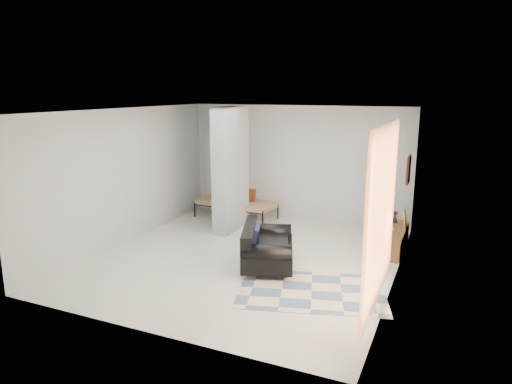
% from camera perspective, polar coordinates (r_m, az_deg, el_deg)
% --- Properties ---
extents(floor, '(6.00, 6.00, 0.00)m').
position_cam_1_polar(floor, '(8.85, -1.37, -8.28)').
color(floor, white).
rests_on(floor, ground).
extents(ceiling, '(6.00, 6.00, 0.00)m').
position_cam_1_polar(ceiling, '(8.27, -1.48, 10.15)').
color(ceiling, white).
rests_on(ceiling, wall_back).
extents(wall_back, '(6.00, 0.00, 6.00)m').
position_cam_1_polar(wall_back, '(11.19, 5.13, 3.56)').
color(wall_back, silver).
rests_on(wall_back, ground).
extents(wall_front, '(6.00, 0.00, 6.00)m').
position_cam_1_polar(wall_front, '(5.96, -13.82, -4.93)').
color(wall_front, silver).
rests_on(wall_front, ground).
extents(wall_left, '(0.00, 6.00, 6.00)m').
position_cam_1_polar(wall_left, '(9.91, -15.98, 1.94)').
color(wall_left, silver).
rests_on(wall_left, ground).
extents(wall_right, '(0.00, 6.00, 6.00)m').
position_cam_1_polar(wall_right, '(7.72, 17.40, -1.13)').
color(wall_right, silver).
rests_on(wall_right, ground).
extents(partition_column, '(0.35, 1.20, 2.80)m').
position_cam_1_polar(partition_column, '(10.33, -3.18, 2.84)').
color(partition_column, '#A7ABAE').
rests_on(partition_column, floor).
extents(hallway_door, '(0.85, 0.06, 2.04)m').
position_cam_1_polar(hallway_door, '(12.04, -4.48, 2.39)').
color(hallway_door, silver).
rests_on(hallway_door, floor).
extents(curtain, '(0.00, 2.55, 2.55)m').
position_cam_1_polar(curtain, '(6.61, 15.57, -2.84)').
color(curtain, orange).
rests_on(curtain, wall_right).
extents(wall_art, '(0.04, 0.45, 0.55)m').
position_cam_1_polar(wall_art, '(9.33, 18.54, 2.68)').
color(wall_art, '#36190E').
rests_on(wall_art, wall_right).
extents(media_console, '(0.45, 1.61, 0.80)m').
position_cam_1_polar(media_console, '(9.69, 16.77, -5.65)').
color(media_console, brown).
rests_on(media_console, floor).
extents(loveseat, '(1.33, 1.71, 0.76)m').
position_cam_1_polar(loveseat, '(8.37, 1.11, -6.91)').
color(loveseat, silver).
rests_on(loveseat, floor).
extents(daybed, '(2.05, 1.01, 0.77)m').
position_cam_1_polar(daybed, '(11.44, -2.58, -1.26)').
color(daybed, black).
rests_on(daybed, floor).
extents(area_rug, '(2.65, 2.12, 0.01)m').
position_cam_1_polar(area_rug, '(7.54, 6.95, -12.18)').
color(area_rug, beige).
rests_on(area_rug, floor).
extents(cylinder_lamp, '(0.10, 0.10, 0.57)m').
position_cam_1_polar(cylinder_lamp, '(8.89, 16.25, -4.04)').
color(cylinder_lamp, white).
rests_on(cylinder_lamp, media_console).
extents(bronze_figurine, '(0.14, 0.14, 0.25)m').
position_cam_1_polar(bronze_figurine, '(10.12, 16.99, -3.00)').
color(bronze_figurine, '#342517').
rests_on(bronze_figurine, media_console).
extents(vase, '(0.20, 0.20, 0.20)m').
position_cam_1_polar(vase, '(9.41, 16.41, -4.31)').
color(vase, silver).
rests_on(vase, media_console).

